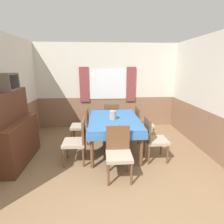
% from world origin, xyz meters
% --- Properties ---
extents(wall_back, '(4.70, 0.09, 2.60)m').
position_xyz_m(wall_back, '(0.00, 3.90, 1.30)').
color(wall_back, silver).
rests_on(wall_back, ground_plane).
extents(wall_left, '(0.05, 4.28, 2.60)m').
position_xyz_m(wall_left, '(-2.17, 1.94, 1.30)').
color(wall_left, silver).
rests_on(wall_left, ground_plane).
extents(wall_right, '(0.05, 4.28, 2.60)m').
position_xyz_m(wall_right, '(2.17, 1.94, 1.30)').
color(wall_right, silver).
rests_on(wall_right, ground_plane).
extents(dining_table, '(1.15, 1.65, 0.77)m').
position_xyz_m(dining_table, '(0.09, 2.17, 0.67)').
color(dining_table, '#386BA8').
rests_on(dining_table, ground_plane).
extents(chair_left_near, '(0.44, 0.44, 0.91)m').
position_xyz_m(chair_left_near, '(-0.68, 1.68, 0.49)').
color(chair_left_near, brown).
rests_on(chair_left_near, ground_plane).
extents(chair_right_near, '(0.44, 0.44, 0.91)m').
position_xyz_m(chair_right_near, '(0.86, 1.68, 0.49)').
color(chair_right_near, brown).
rests_on(chair_right_near, ground_plane).
extents(chair_right_far, '(0.44, 0.44, 0.91)m').
position_xyz_m(chair_right_far, '(0.86, 2.66, 0.49)').
color(chair_right_far, brown).
rests_on(chair_right_far, ground_plane).
extents(chair_head_window, '(0.44, 0.44, 0.91)m').
position_xyz_m(chair_head_window, '(0.09, 3.19, 0.49)').
color(chair_head_window, brown).
rests_on(chair_head_window, ground_plane).
extents(chair_head_near, '(0.44, 0.44, 0.91)m').
position_xyz_m(chair_head_near, '(0.09, 1.15, 0.49)').
color(chair_head_near, brown).
rests_on(chair_head_near, ground_plane).
extents(chair_left_far, '(0.44, 0.44, 0.91)m').
position_xyz_m(chair_left_far, '(-0.68, 2.66, 0.49)').
color(chair_left_far, brown).
rests_on(chair_left_far, ground_plane).
extents(sideboard, '(0.46, 1.32, 1.47)m').
position_xyz_m(sideboard, '(-1.92, 1.76, 0.63)').
color(sideboard, '#4C2819').
rests_on(sideboard, ground_plane).
extents(tv, '(0.29, 0.39, 0.32)m').
position_xyz_m(tv, '(-1.92, 1.78, 1.63)').
color(tv, '#51473D').
rests_on(tv, sideboard).
extents(vase, '(0.15, 0.15, 0.19)m').
position_xyz_m(vase, '(0.06, 2.11, 0.87)').
color(vase, '#A39989').
rests_on(vase, dining_table).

